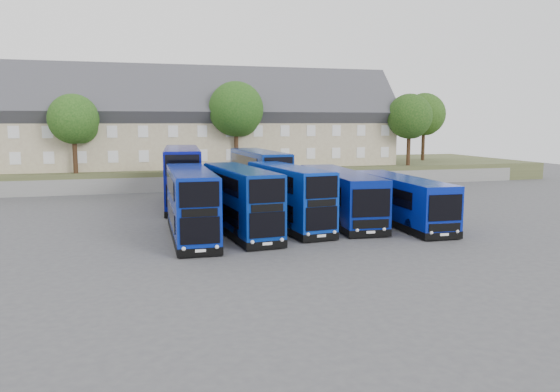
% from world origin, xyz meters
% --- Properties ---
extents(ground, '(120.00, 120.00, 0.00)m').
position_xyz_m(ground, '(0.00, 0.00, 0.00)').
color(ground, '#444449').
rests_on(ground, ground).
extents(retaining_wall, '(70.00, 0.40, 1.50)m').
position_xyz_m(retaining_wall, '(0.00, 24.00, 0.75)').
color(retaining_wall, slate).
rests_on(retaining_wall, ground).
extents(earth_bank, '(80.00, 20.00, 2.00)m').
position_xyz_m(earth_bank, '(0.00, 34.00, 1.00)').
color(earth_bank, '#49502D').
rests_on(earth_bank, ground).
extents(terrace_row, '(48.00, 10.40, 11.20)m').
position_xyz_m(terrace_row, '(-3.00, 30.00, 6.60)').
color(terrace_row, tan).
rests_on(terrace_row, earth_bank).
extents(dd_front_left, '(2.69, 10.42, 4.11)m').
position_xyz_m(dd_front_left, '(-5.65, 1.29, 2.02)').
color(dd_front_left, '#082198').
rests_on(dd_front_left, ground).
extents(dd_front_mid, '(3.19, 10.44, 4.08)m').
position_xyz_m(dd_front_mid, '(-2.50, 1.89, 2.00)').
color(dd_front_mid, navy).
rests_on(dd_front_mid, ground).
extents(dd_front_right, '(3.32, 10.30, 4.02)m').
position_xyz_m(dd_front_right, '(0.96, 2.94, 1.97)').
color(dd_front_right, '#0930A7').
rests_on(dd_front_right, ground).
extents(dd_rear_left, '(3.90, 12.30, 4.81)m').
position_xyz_m(dd_rear_left, '(-4.84, 14.20, 2.37)').
color(dd_rear_left, '#060B78').
rests_on(dd_rear_left, ground).
extents(dd_rear_right, '(2.89, 11.33, 4.47)m').
position_xyz_m(dd_rear_right, '(1.68, 14.02, 2.20)').
color(dd_rear_right, navy).
rests_on(dd_rear_right, ground).
extents(coach_east_a, '(3.76, 12.96, 3.50)m').
position_xyz_m(coach_east_a, '(5.21, 4.45, 1.71)').
color(coach_east_a, navy).
rests_on(coach_east_a, ground).
extents(coach_east_b, '(2.96, 11.83, 3.21)m').
position_xyz_m(coach_east_b, '(8.78, 2.13, 1.57)').
color(coach_east_b, '#081D9E').
rests_on(coach_east_b, ground).
extents(tree_west, '(4.80, 4.80, 7.65)m').
position_xyz_m(tree_west, '(-13.85, 25.10, 7.05)').
color(tree_west, '#382314').
rests_on(tree_west, earth_bank).
extents(tree_mid, '(5.76, 5.76, 9.18)m').
position_xyz_m(tree_mid, '(2.15, 25.60, 8.07)').
color(tree_mid, '#382314').
rests_on(tree_mid, earth_bank).
extents(tree_east, '(5.12, 5.12, 8.16)m').
position_xyz_m(tree_east, '(22.15, 25.10, 7.39)').
color(tree_east, '#382314').
rests_on(tree_east, earth_bank).
extents(tree_far, '(5.44, 5.44, 8.67)m').
position_xyz_m(tree_far, '(28.15, 32.10, 7.73)').
color(tree_far, '#382314').
rests_on(tree_far, earth_bank).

